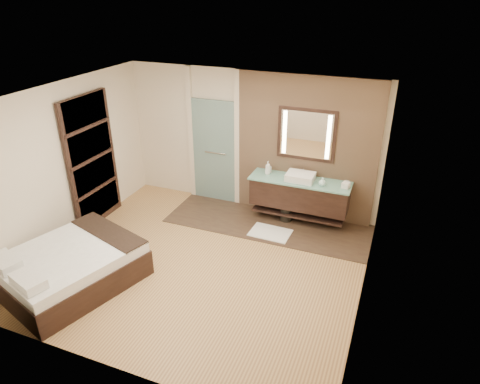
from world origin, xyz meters
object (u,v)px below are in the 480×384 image
at_px(mirror_unit, 306,135).
at_px(waste_bin, 286,214).
at_px(bed, 71,267).
at_px(vanity, 299,194).

distance_m(mirror_unit, waste_bin, 1.56).
xyz_separation_m(bed, waste_bin, (2.47, 3.01, -0.16)).
height_order(vanity, bed, vanity).
bearing_deg(waste_bin, vanity, 17.84).
distance_m(vanity, bed, 4.09).
distance_m(vanity, waste_bin, 0.49).
bearing_deg(mirror_unit, vanity, -90.00).
relative_size(bed, waste_bin, 7.93).
distance_m(bed, waste_bin, 3.89).
relative_size(mirror_unit, bed, 0.48).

